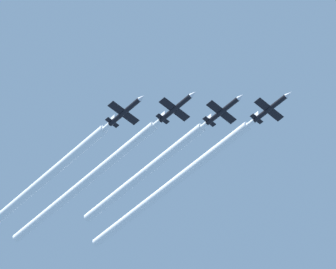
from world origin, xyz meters
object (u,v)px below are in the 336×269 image
at_px(jet_third_echelon, 177,107).
at_px(jet_fourth_echelon, 126,111).
at_px(jet_lead, 271,107).
at_px(jet_second_echelon, 224,110).

height_order(jet_third_echelon, jet_fourth_echelon, jet_third_echelon).
distance_m(jet_lead, jet_third_echelon, 23.37).
relative_size(jet_lead, jet_second_echelon, 1.00).
bearing_deg(jet_second_echelon, jet_lead, 137.60).
xyz_separation_m(jet_second_echelon, jet_third_echelon, (9.45, -6.68, -1.09)).
bearing_deg(jet_second_echelon, jet_fourth_echelon, -40.53).
distance_m(jet_third_echelon, jet_fourth_echelon, 12.31).
bearing_deg(jet_fourth_echelon, jet_lead, 138.85).
height_order(jet_second_echelon, jet_fourth_echelon, jet_second_echelon).
bearing_deg(jet_lead, jet_third_echelon, -38.86).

